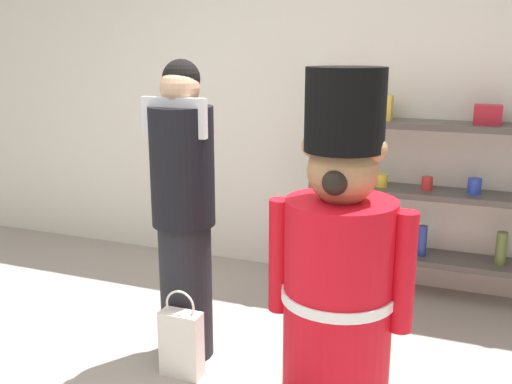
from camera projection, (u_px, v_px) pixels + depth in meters
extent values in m
cube|color=silver|center=(314.00, 102.00, 4.22)|extent=(6.40, 0.12, 2.60)
cube|color=#4C4742|center=(313.00, 184.00, 3.98)|extent=(0.05, 0.05, 1.53)
cube|color=#4C4742|center=(324.00, 175.00, 4.25)|extent=(0.05, 0.05, 1.53)
cube|color=#4C4742|center=(421.00, 257.00, 3.97)|extent=(1.50, 0.30, 0.04)
cube|color=#4C4742|center=(426.00, 193.00, 3.86)|extent=(1.50, 0.30, 0.04)
cube|color=#4C4742|center=(431.00, 125.00, 3.75)|extent=(1.50, 0.30, 0.04)
cylinder|color=green|center=(339.00, 177.00, 4.06)|extent=(0.07, 0.07, 0.09)
cylinder|color=yellow|center=(382.00, 181.00, 3.93)|extent=(0.08, 0.08, 0.09)
cylinder|color=red|center=(427.00, 183.00, 3.85)|extent=(0.07, 0.07, 0.09)
cylinder|color=blue|center=(474.00, 186.00, 3.75)|extent=(0.09, 0.09, 0.10)
cylinder|color=silver|center=(351.00, 233.00, 4.14)|extent=(0.06, 0.06, 0.17)
cylinder|color=navy|center=(422.00, 241.00, 3.92)|extent=(0.06, 0.06, 0.21)
cylinder|color=#596B33|center=(501.00, 249.00, 3.75)|extent=(0.07, 0.07, 0.22)
cube|color=gold|center=(380.00, 108.00, 3.84)|extent=(0.16, 0.13, 0.16)
cube|color=#B21E2D|center=(488.00, 115.00, 3.61)|extent=(0.17, 0.13, 0.12)
cylinder|color=red|center=(338.00, 304.00, 2.70)|extent=(0.51, 0.51, 1.02)
cylinder|color=white|center=(338.00, 294.00, 2.69)|extent=(0.53, 0.53, 0.05)
sphere|color=#A77950|center=(343.00, 170.00, 2.54)|extent=(0.32, 0.32, 0.32)
sphere|color=#A77950|center=(314.00, 146.00, 2.57)|extent=(0.11, 0.11, 0.11)
sphere|color=#A77950|center=(375.00, 149.00, 2.47)|extent=(0.11, 0.11, 0.11)
cylinder|color=black|center=(345.00, 110.00, 2.48)|extent=(0.35, 0.35, 0.36)
cylinder|color=red|center=(280.00, 256.00, 2.75)|extent=(0.11, 0.11, 0.56)
cylinder|color=red|center=(403.00, 272.00, 2.55)|extent=(0.11, 0.11, 0.56)
sphere|color=black|center=(335.00, 183.00, 2.42)|extent=(0.11, 0.11, 0.11)
cylinder|color=black|center=(186.00, 290.00, 3.16)|extent=(0.29, 0.29, 0.77)
cylinder|color=black|center=(182.00, 166.00, 2.99)|extent=(0.34, 0.34, 0.63)
sphere|color=tan|center=(180.00, 88.00, 2.89)|extent=(0.21, 0.21, 0.21)
cube|color=silver|center=(174.00, 117.00, 2.87)|extent=(0.35, 0.04, 0.20)
sphere|color=black|center=(181.00, 78.00, 2.90)|extent=(0.19, 0.19, 0.19)
cube|color=silver|center=(181.00, 344.00, 3.00)|extent=(0.22, 0.10, 0.36)
torus|color=silver|center=(180.00, 305.00, 2.94)|extent=(0.17, 0.01, 0.17)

